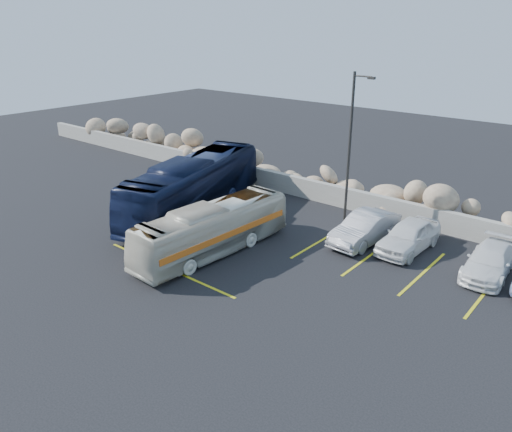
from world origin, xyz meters
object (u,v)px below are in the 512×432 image
Objects in this scene: car_c at (490,261)px; car_b at (365,228)px; car_a at (409,236)px; lamppost at (350,147)px; vintage_bus at (213,229)px; tour_coach at (194,186)px.

car_b is at bearing -179.35° from car_c.
car_a is at bearing 17.92° from car_b.
lamppost is 1.87× the size of car_a.
vintage_bus is 12.31m from car_c.
car_a is at bearing 43.94° from vintage_bus.
lamppost reaches higher than vintage_bus.
car_c is (5.76, 0.40, -0.12)m from car_b.
lamppost is 1.79× the size of car_b.
tour_coach is (-4.49, 3.12, 0.40)m from vintage_bus.
vintage_bus reaches higher than car_a.
vintage_bus is 2.02× the size of car_c.
car_b is at bearing -33.75° from lamppost.
car_c is at bearing 8.37° from car_b.
vintage_bus is 1.91× the size of car_b.
lamppost reaches higher than car_c.
car_a is (6.99, 6.12, -0.46)m from vintage_bus.
car_b is at bearing -164.20° from car_a.
vintage_bus is 7.51m from car_b.
car_b is at bearing -0.53° from tour_coach.
car_a is at bearing -0.75° from tour_coach.
car_a is at bearing -10.22° from lamppost.
tour_coach is 11.90m from car_a.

